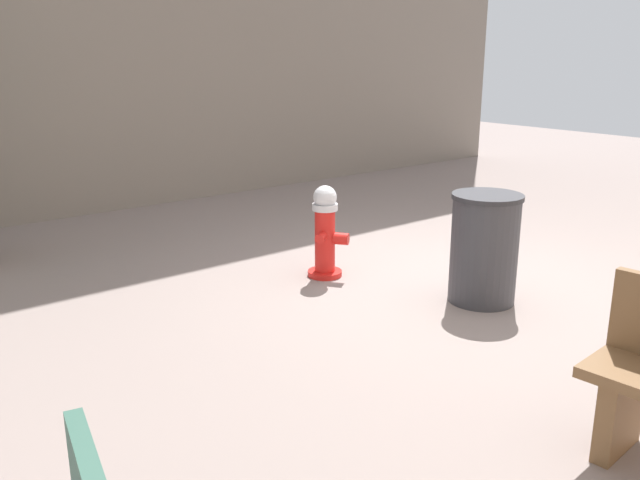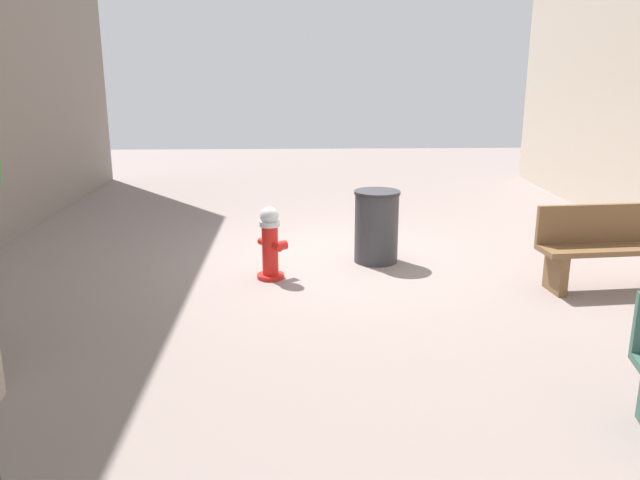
{
  "view_description": "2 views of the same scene",
  "coord_description": "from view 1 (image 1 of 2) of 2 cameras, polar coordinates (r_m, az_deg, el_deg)",
  "views": [
    {
      "loc": [
        -3.84,
        4.57,
        2.07
      ],
      "look_at": [
        0.03,
        1.47,
        0.65
      ],
      "focal_mm": 37.45,
      "sensor_mm": 36.0,
      "label": 1
    },
    {
      "loc": [
        0.51,
        8.0,
        2.44
      ],
      "look_at": [
        0.24,
        1.08,
        0.55
      ],
      "focal_mm": 35.57,
      "sensor_mm": 36.0,
      "label": 2
    }
  ],
  "objects": [
    {
      "name": "ground_plane",
      "position": [
        6.32,
        10.67,
        -3.46
      ],
      "size": [
        23.4,
        23.4,
        0.0
      ],
      "primitive_type": "plane",
      "color": "gray"
    },
    {
      "name": "fire_hydrant",
      "position": [
        6.23,
        0.48,
        0.74
      ],
      "size": [
        0.38,
        0.38,
        0.87
      ],
      "color": "red",
      "rests_on": "ground_plane"
    },
    {
      "name": "trash_bin",
      "position": [
        5.76,
        13.84,
        -0.69
      ],
      "size": [
        0.59,
        0.59,
        0.93
      ],
      "color": "#38383D",
      "rests_on": "ground_plane"
    }
  ]
}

